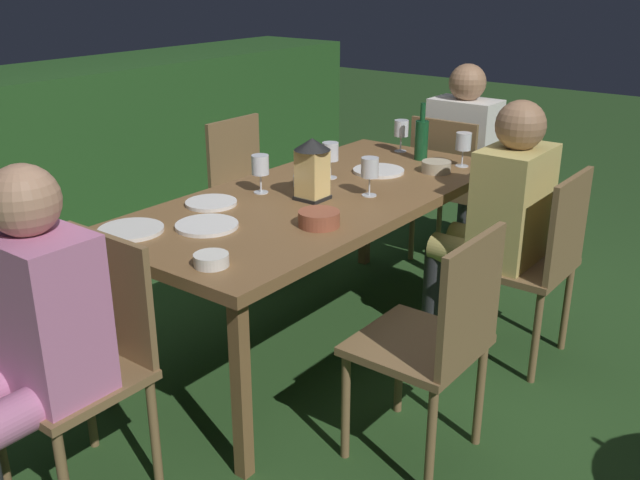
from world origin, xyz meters
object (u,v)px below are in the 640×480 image
Objects in this scene: lantern_centerpiece at (312,166)px; plate_c at (131,230)px; person_in_mustard at (497,216)px; chair_head_near at (87,356)px; wine_glass_d at (401,130)px; wine_glass_b at (330,153)px; green_bottle_on_table at (422,139)px; bowl_dip at (211,260)px; plate_d at (211,203)px; bowl_salad at (436,166)px; plate_b at (207,225)px; chair_side_left_b at (537,258)px; chair_head_far at (450,183)px; chair_side_left_a at (436,338)px; chair_side_right_b at (250,189)px; wine_glass_c at (370,169)px; person_in_cream at (467,151)px; bowl_olives at (307,180)px; person_in_pink at (24,338)px; dining_table at (320,205)px; wine_glass_a at (463,143)px; bowl_bread at (319,218)px; plate_a at (379,171)px.

lantern_centerpiece is 0.80m from plate_c.
chair_head_near is (-1.68, 0.64, -0.15)m from person_in_mustard.
wine_glass_b is at bearing -179.34° from wine_glass_d.
green_bottle_on_table reaches higher than bowl_dip.
plate_c is 2.07× the size of bowl_dip.
plate_d is 1.52× the size of bowl_salad.
person_in_mustard is at bearing -34.26° from plate_b.
wine_glass_b is at bearing 103.08° from chair_side_left_b.
chair_head_far is 3.55× the size of plate_c.
bowl_dip is at bearing 123.54° from chair_side_left_a.
wine_glass_b is (-0.22, -0.72, 0.36)m from chair_side_right_b.
wine_glass_c is 0.69× the size of plate_c.
plate_c is (-0.37, 1.10, 0.25)m from chair_side_left_a.
chair_head_far is at bearing -17.81° from wine_glass_d.
chair_head_far is at bearing -180.00° from person_in_cream.
chair_head_far reaches higher than bowl_olives.
person_in_pink is at bearing 173.51° from bowl_salad.
bowl_dip is (-0.46, -0.47, 0.01)m from plate_d.
person_in_mustard reaches higher than dining_table.
lantern_centerpiece reaches higher than wine_glass_a.
plate_d is (-1.83, 0.27, 0.10)m from person_in_cream.
person_in_pink reaches higher than bowl_bread.
dining_table is 0.61m from plate_b.
chair_head_near is 1.40m from wine_glass_c.
plate_d reaches higher than dining_table.
person_in_mustard is 6.80× the size of wine_glass_c.
chair_side_right_b reaches higher than dining_table.
person_in_pink reaches higher than chair_side_left_a.
plate_a is (0.89, 0.82, 0.25)m from chair_side_left_a.
wine_glass_b reaches higher than dining_table.
chair_side_left_b reaches higher than dining_table.
person_in_cream is 9.32× the size of bowl_olives.
person_in_mustard is 0.88m from bowl_bread.
person_in_pink is 9.72× the size of bowl_dip.
person_in_mustard is 0.60m from wine_glass_c.
plate_c is at bearing 173.19° from person_in_cream.
wine_glass_b is 1.00× the size of wine_glass_c.
plate_b is (-1.47, -0.04, -0.11)m from wine_glass_d.
chair_head_near is at bearing 133.49° from chair_side_left_a.
chair_side_left_a is at bearing -117.72° from bowl_olives.
bowl_olives is 0.54m from bowl_bread.
wine_glass_b reaches higher than chair_side_left_a.
person_in_pink is 2.25m from wine_glass_a.
person_in_pink is 1.32× the size of chair_side_left_a.
person_in_mustard is at bearing -119.99° from green_bottle_on_table.
plate_b and plate_c have the same top height.
plate_c is (-1.26, 0.91, 0.10)m from person_in_mustard.
person_in_cream reaches higher than wine_glass_b.
green_bottle_on_table reaches higher than dining_table.
wine_glass_b is (-0.22, 0.95, 0.36)m from chair_side_left_b.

